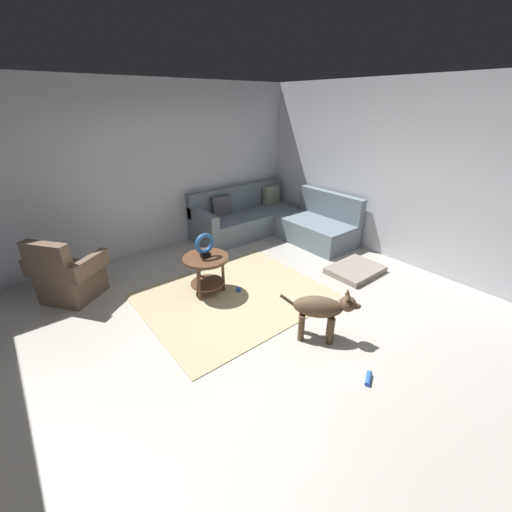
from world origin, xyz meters
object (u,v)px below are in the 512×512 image
(sectional_couch, at_px, (272,221))
(dog_toy_rope, at_px, (368,378))
(torus_sculpture, at_px, (205,245))
(dog_toy_ball, at_px, (239,290))
(dog_bed_mat, at_px, (355,270))
(dog, at_px, (322,309))
(armchair, at_px, (68,277))
(side_table, at_px, (206,265))

(sectional_couch, relative_size, dog_toy_rope, 13.74)
(torus_sculpture, relative_size, dog_toy_ball, 4.35)
(dog_bed_mat, xyz_separation_m, dog, (-1.58, -0.65, 0.33))
(torus_sculpture, xyz_separation_m, dog_toy_ball, (0.33, -0.26, -0.67))
(armchair, relative_size, torus_sculpture, 3.07)
(side_table, relative_size, dog_toy_ball, 8.00)
(sectional_couch, relative_size, armchair, 2.25)
(sectional_couch, xyz_separation_m, armchair, (-3.52, -0.00, 0.03))
(armchair, relative_size, dog_bed_mat, 1.25)
(sectional_couch, xyz_separation_m, dog_bed_mat, (-0.01, -1.94, -0.24))
(torus_sculpture, height_order, dog_toy_ball, torus_sculpture)
(dog_toy_rope, bearing_deg, torus_sculpture, 99.06)
(armchair, xyz_separation_m, dog_toy_rope, (1.84, -3.29, -0.30))
(side_table, xyz_separation_m, dog, (0.47, -1.58, -0.04))
(dog_toy_ball, distance_m, dog_toy_rope, 2.02)
(dog, xyz_separation_m, dog_toy_ball, (-0.14, 1.32, -0.34))
(sectional_couch, height_order, dog_toy_ball, sectional_couch)
(sectional_couch, relative_size, side_table, 3.75)
(side_table, distance_m, dog_toy_rope, 2.34)
(armchair, distance_m, dog_toy_rope, 3.78)
(dog, relative_size, dog_toy_rope, 4.08)
(side_table, bearing_deg, armchair, 145.55)
(dog, bearing_deg, armchair, -94.86)
(dog, height_order, dog_toy_ball, dog)
(dog, bearing_deg, torus_sculpture, -115.19)
(dog, bearing_deg, dog_bed_mat, 160.71)
(dog_bed_mat, bearing_deg, dog_toy_rope, -141.26)
(sectional_couch, xyz_separation_m, dog_toy_rope, (-1.69, -3.29, -0.26))
(sectional_couch, height_order, side_table, sectional_couch)
(dog_bed_mat, xyz_separation_m, dog_toy_rope, (-1.68, -1.35, -0.02))
(side_table, distance_m, dog, 1.65)
(dog, height_order, dog_toy_rope, dog)
(armchair, relative_size, side_table, 1.67)
(dog_bed_mat, height_order, dog_toy_ball, dog_bed_mat)
(dog_bed_mat, relative_size, dog_toy_ball, 10.67)
(armchair, height_order, torus_sculpture, armchair)
(sectional_couch, bearing_deg, side_table, -153.72)
(side_table, relative_size, dog, 0.90)
(dog_bed_mat, distance_m, dog, 1.74)
(side_table, bearing_deg, dog_toy_rope, -80.94)
(armchair, distance_m, dog, 3.24)
(torus_sculpture, xyz_separation_m, dog_bed_mat, (2.05, -0.93, -0.67))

